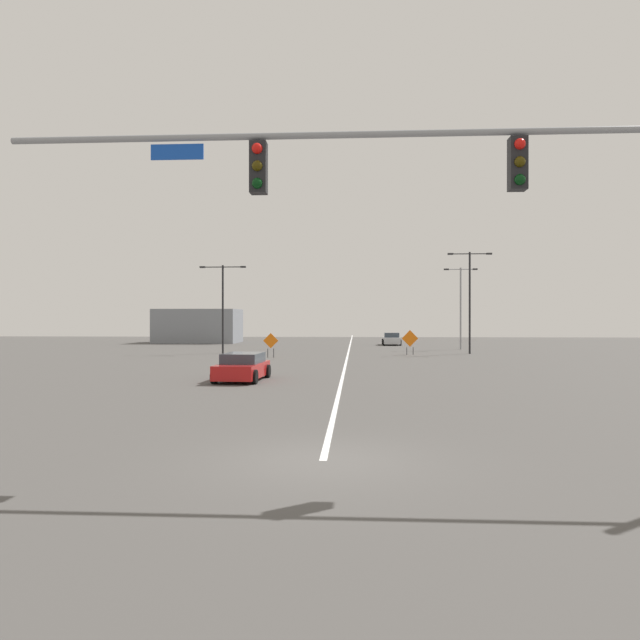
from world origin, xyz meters
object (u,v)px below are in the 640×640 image
(construction_sign_right_shoulder, at_px, (271,342))
(construction_sign_median_far, at_px, (410,339))
(traffic_signal_assembly, at_px, (511,191))
(street_lamp_far_right, at_px, (461,301))
(street_lamp_near_right, at_px, (470,294))
(car_red_mid, at_px, (242,367))
(street_lamp_mid_right, at_px, (223,300))
(car_silver_far, at_px, (391,339))

(construction_sign_right_shoulder, relative_size, construction_sign_median_far, 0.92)
(traffic_signal_assembly, height_order, construction_sign_right_shoulder, traffic_signal_assembly)
(street_lamp_far_right, xyz_separation_m, street_lamp_near_right, (-0.48, -7.02, 0.40))
(traffic_signal_assembly, bearing_deg, street_lamp_far_right, 81.48)
(car_red_mid, bearing_deg, street_lamp_far_right, 62.48)
(street_lamp_near_right, distance_m, car_red_mid, 26.57)
(traffic_signal_assembly, relative_size, street_lamp_mid_right, 2.15)
(street_lamp_near_right, bearing_deg, street_lamp_far_right, 86.12)
(traffic_signal_assembly, distance_m, car_silver_far, 53.47)
(street_lamp_mid_right, height_order, construction_sign_median_far, street_lamp_mid_right)
(traffic_signal_assembly, relative_size, construction_sign_right_shoulder, 8.63)
(street_lamp_far_right, relative_size, construction_sign_median_far, 3.87)
(street_lamp_near_right, xyz_separation_m, car_red_mid, (-14.55, -21.82, -4.29))
(construction_sign_right_shoulder, bearing_deg, car_red_mid, -86.49)
(car_red_mid, bearing_deg, construction_sign_right_shoulder, 93.51)
(street_lamp_far_right, xyz_separation_m, car_red_mid, (-15.03, -28.83, -3.90))
(car_red_mid, height_order, car_silver_far, car_silver_far)
(street_lamp_mid_right, xyz_separation_m, car_silver_far, (14.85, 16.42, -3.78))
(construction_sign_right_shoulder, xyz_separation_m, car_red_mid, (0.99, -16.15, -0.53))
(car_red_mid, bearing_deg, street_lamp_near_right, 56.30)
(construction_sign_median_far, relative_size, car_red_mid, 0.46)
(street_lamp_far_right, relative_size, street_lamp_mid_right, 1.04)
(street_lamp_far_right, height_order, construction_sign_median_far, street_lamp_far_right)
(construction_sign_right_shoulder, bearing_deg, car_silver_far, 64.88)
(street_lamp_mid_right, bearing_deg, street_lamp_near_right, 1.48)
(street_lamp_near_right, relative_size, car_red_mid, 1.96)
(street_lamp_near_right, distance_m, construction_sign_median_far, 6.38)
(traffic_signal_assembly, bearing_deg, car_silver_far, 89.20)
(traffic_signal_assembly, relative_size, street_lamp_far_right, 2.06)
(traffic_signal_assembly, distance_m, street_lamp_near_right, 37.86)
(construction_sign_right_shoulder, relative_size, car_silver_far, 0.41)
(street_lamp_near_right, relative_size, construction_sign_median_far, 4.22)
(construction_sign_median_far, bearing_deg, street_lamp_mid_right, 176.23)
(street_lamp_mid_right, distance_m, car_red_mid, 22.37)
(street_lamp_mid_right, xyz_separation_m, construction_sign_right_shoulder, (4.74, -5.14, -3.26))
(street_lamp_near_right, bearing_deg, traffic_signal_assembly, -99.38)
(construction_sign_median_far, bearing_deg, construction_sign_right_shoulder, -158.62)
(street_lamp_far_right, bearing_deg, car_silver_far, 123.62)
(traffic_signal_assembly, xyz_separation_m, construction_sign_right_shoulder, (-9.37, 31.69, -4.29))
(traffic_signal_assembly, xyz_separation_m, car_red_mid, (-8.38, 15.54, -4.82))
(construction_sign_right_shoulder, height_order, car_red_mid, construction_sign_right_shoulder)
(construction_sign_median_far, distance_m, car_red_mid, 22.44)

